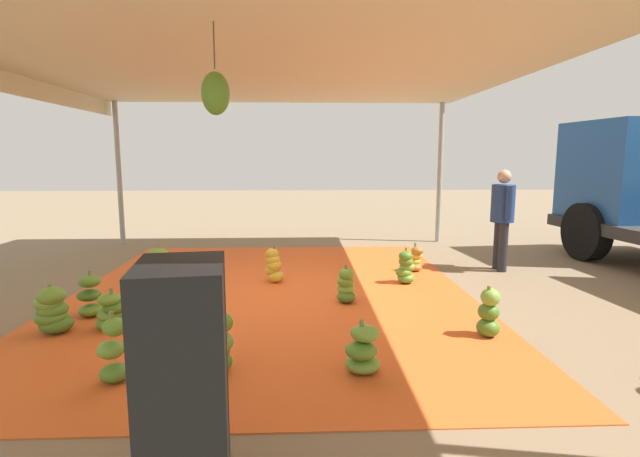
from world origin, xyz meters
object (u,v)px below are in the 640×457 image
Objects in this scene: banana_bunch_7 at (52,311)px; banana_bunch_9 at (111,312)px; banana_bunch_0 at (363,351)px; banana_bunch_1 at (90,297)px; banana_bunch_11 at (346,286)px; banana_bunch_8 at (489,314)px; banana_bunch_2 at (406,268)px; banana_bunch_5 at (274,266)px; banana_bunch_10 at (415,259)px; speaker_stack at (184,382)px; banana_bunch_6 at (159,269)px; banana_bunch_3 at (219,344)px; banana_bunch_4 at (113,353)px; worker_0 at (502,212)px.

banana_bunch_9 is at bearing 100.67° from banana_bunch_7.
banana_bunch_0 is 3.26m from banana_bunch_1.
banana_bunch_7 is at bearing -73.32° from banana_bunch_11.
banana_bunch_0 is 1.56m from banana_bunch_8.
banana_bunch_7 is (-1.03, -3.02, 0.04)m from banana_bunch_0.
banana_bunch_7 is (1.77, -3.99, 0.01)m from banana_bunch_2.
banana_bunch_10 is at bearing 105.38° from banana_bunch_5.
banana_bunch_2 is at bearing 160.84° from banana_bunch_0.
speaker_stack is (3.32, -1.16, 0.42)m from banana_bunch_11.
banana_bunch_10 is (-0.76, 3.74, -0.06)m from banana_bunch_6.
banana_bunch_0 is 0.88× the size of banana_bunch_8.
speaker_stack is (4.17, -2.08, 0.40)m from banana_bunch_2.
banana_bunch_3 is at bearing -93.92° from banana_bunch_0.
banana_bunch_6 is at bearing 162.12° from banana_bunch_7.
banana_bunch_0 is 0.86× the size of banana_bunch_3.
banana_bunch_1 is 2.94m from banana_bunch_11.
banana_bunch_2 reaches higher than banana_bunch_9.
banana_bunch_1 is at bearing -100.57° from banana_bunch_8.
banana_bunch_10 is at bearing 159.99° from banana_bunch_0.
speaker_stack is at bearing 34.06° from banana_bunch_4.
banana_bunch_7 is 1.09× the size of banana_bunch_11.
banana_bunch_9 is at bearing -72.07° from banana_bunch_11.
banana_bunch_2 is at bearing 90.50° from banana_bunch_6.
banana_bunch_8 is (0.26, 4.37, -0.00)m from banana_bunch_7.
banana_bunch_0 is at bearing 41.51° from banana_bunch_6.
banana_bunch_1 is at bearing -118.43° from banana_bunch_0.
banana_bunch_1 is 4.29m from banana_bunch_8.
banana_bunch_10 is 2.02m from banana_bunch_11.
banana_bunch_4 reaches higher than banana_bunch_2.
banana_bunch_2 is 2.07m from banana_bunch_8.
banana_bunch_6 reaches higher than banana_bunch_2.
banana_bunch_2 is 0.98× the size of banana_bunch_5.
banana_bunch_0 is at bearing 141.02° from speaker_stack.
banana_bunch_5 is at bearing 138.80° from banana_bunch_9.
banana_bunch_11 is (-0.92, 3.06, -0.03)m from banana_bunch_7.
banana_bunch_4 is 1.11× the size of banana_bunch_8.
banana_bunch_7 reaches higher than banana_bunch_9.
banana_bunch_1 is 1.00× the size of banana_bunch_5.
banana_bunch_3 reaches higher than banana_bunch_9.
banana_bunch_6 is (0.03, -3.43, 0.02)m from banana_bunch_2.
banana_bunch_6 is 0.37× the size of worker_0.
speaker_stack reaches higher than banana_bunch_2.
banana_bunch_0 is 3.70m from banana_bunch_6.
banana_bunch_9 is (-1.05, -1.29, -0.06)m from banana_bunch_3.
banana_bunch_1 is 2.41m from banana_bunch_5.
banana_bunch_0 is 2.97m from banana_bunch_2.
banana_bunch_4 is (2.88, -2.96, 0.02)m from banana_bunch_2.
banana_bunch_11 is (-1.86, 1.23, -0.04)m from banana_bunch_3.
speaker_stack reaches higher than banana_bunch_9.
banana_bunch_9 is 0.27× the size of worker_0.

